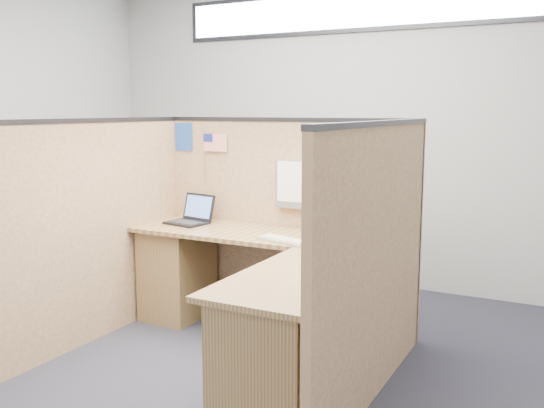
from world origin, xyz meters
The scene contains 14 objects.
floor centered at (0.00, 0.00, 0.00)m, with size 5.00×5.00×0.00m, color black.
wall_back centered at (0.00, 2.25, 1.40)m, with size 5.00×5.00×0.00m, color #A6A8AB.
clerestory_window centered at (0.00, 2.23, 2.45)m, with size 3.30×0.04×0.38m.
cubicle_partitions centered at (0.00, 0.43, 0.77)m, with size 2.06×1.83×1.53m.
l_desk centered at (0.18, 0.29, 0.39)m, with size 1.95×1.75×0.73m.
laptop centered at (-0.68, 0.76, 0.78)m, with size 0.33×0.33×0.21m.
keyboard centered at (0.26, 0.48, 0.74)m, with size 0.42×0.23×0.03m.
mouse centered at (0.75, 0.48, 0.75)m, with size 0.11×0.07×0.04m, color silver.
hand_forearm centered at (0.76, 0.34, 0.77)m, with size 0.11×0.38×0.08m.
blue_poster centered at (-0.88, 0.97, 1.37)m, with size 0.16×0.00×0.22m, color #1F4190.
american_flag centered at (-0.60, 0.96, 1.32)m, with size 0.21×0.01×0.36m.
file_holder centered at (0.11, 0.94, 1.05)m, with size 0.27×0.05×0.35m.
paper_left centered at (0.12, 0.97, 1.08)m, with size 0.22×0.00×0.28m, color white.
paper_right centered at (0.36, 0.97, 1.09)m, with size 0.24×0.00×0.31m, color white.
Camera 1 is at (1.99, -2.98, 1.59)m, focal length 40.00 mm.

